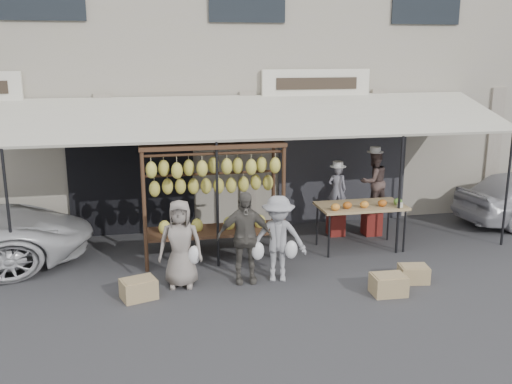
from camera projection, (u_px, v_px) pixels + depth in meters
ground_plane at (287, 286)px, 9.54m from camera, size 90.00×90.00×0.00m
shophouse at (225, 58)px, 14.84m from camera, size 24.00×6.15×7.30m
awning at (260, 117)px, 11.09m from camera, size 10.00×2.35×2.92m
banana_rack at (213, 178)px, 10.38m from camera, size 2.60×0.90×2.24m
produce_table at (362, 207)px, 11.13m from camera, size 1.70×0.90×1.04m
vendor_left at (337, 190)px, 11.98m from camera, size 0.43×0.33×1.06m
vendor_right at (374, 182)px, 11.98m from camera, size 0.75×0.65×1.32m
customer_left at (180, 244)px, 9.39m from camera, size 0.79×0.58×1.48m
customer_mid at (244, 237)px, 9.56m from camera, size 0.95×0.45×1.58m
customer_right at (278, 239)px, 9.64m from camera, size 1.06×0.75×1.49m
stool_left at (336, 224)px, 12.16m from camera, size 0.39×0.39×0.46m
stool_right at (372, 223)px, 12.20m from camera, size 0.45×0.45×0.50m
crate_near_a at (388, 285)px, 9.20m from camera, size 0.55×0.43×0.32m
crate_near_b at (414, 274)px, 9.70m from camera, size 0.52×0.43×0.29m
crate_far at (139, 289)px, 9.05m from camera, size 0.63×0.54×0.32m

